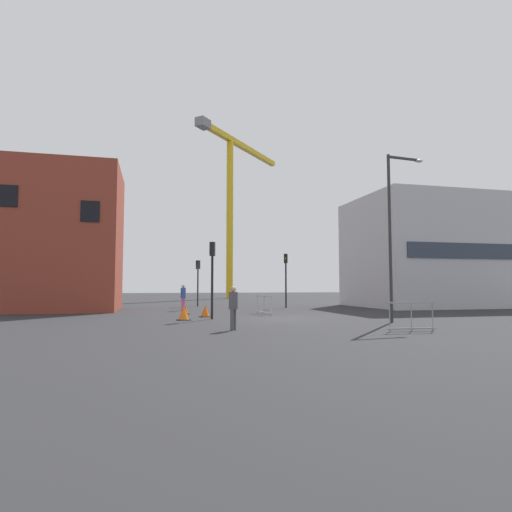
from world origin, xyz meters
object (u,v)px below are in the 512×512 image
at_px(traffic_light_crosswalk, 198,275).
at_px(traffic_light_median, 212,267).
at_px(streetlamp_tall, 394,223).
at_px(pedestrian_waiting, 183,295).
at_px(traffic_cone_on_verge, 205,311).
at_px(construction_crane, 232,187).
at_px(traffic_cone_striped, 184,313).
at_px(traffic_light_island, 286,272).
at_px(pedestrian_walking, 233,305).
at_px(traffic_cone_by_barrier, 185,310).

relative_size(traffic_light_crosswalk, traffic_light_median, 0.96).
xyz_separation_m(streetlamp_tall, pedestrian_waiting, (-8.79, 11.62, -3.55)).
bearing_deg(traffic_cone_on_verge, construction_crane, 77.21).
relative_size(pedestrian_waiting, traffic_cone_striped, 2.58).
bearing_deg(traffic_light_median, traffic_light_island, 54.06).
bearing_deg(streetlamp_tall, pedestrian_waiting, 127.11).
bearing_deg(streetlamp_tall, pedestrian_walking, -168.22).
bearing_deg(traffic_light_island, pedestrian_waiting, -166.95).
height_order(construction_crane, traffic_light_median, construction_crane).
bearing_deg(streetlamp_tall, traffic_cone_on_verge, 145.58).
height_order(pedestrian_waiting, traffic_cone_striped, pedestrian_waiting).
xyz_separation_m(traffic_light_crosswalk, pedestrian_walking, (-0.60, -19.00, -1.57)).
height_order(streetlamp_tall, traffic_light_median, streetlamp_tall).
bearing_deg(construction_crane, traffic_cone_striped, -104.11).
bearing_deg(traffic_cone_by_barrier, traffic_light_median, -76.70).
distance_m(traffic_light_median, traffic_cone_striped, 2.71).
height_order(pedestrian_walking, pedestrian_waiting, pedestrian_waiting).
distance_m(traffic_light_crosswalk, traffic_light_median, 13.48).
height_order(traffic_light_island, traffic_light_median, traffic_light_island).
bearing_deg(pedestrian_walking, streetlamp_tall, 11.78).
distance_m(traffic_light_crosswalk, traffic_cone_by_barrier, 9.63).
bearing_deg(traffic_light_crosswalk, traffic_cone_striped, -98.57).
bearing_deg(traffic_light_median, traffic_cone_striped, -169.24).
xyz_separation_m(traffic_light_median, pedestrian_walking, (0.05, -5.54, -1.66)).
bearing_deg(streetlamp_tall, traffic_light_median, 153.67).
xyz_separation_m(construction_crane, traffic_light_median, (-7.41, -34.85, -12.50)).
bearing_deg(construction_crane, pedestrian_waiting, -107.03).
height_order(construction_crane, pedestrian_waiting, construction_crane).
bearing_deg(traffic_light_crosswalk, traffic_cone_by_barrier, -100.20).
bearing_deg(traffic_cone_striped, traffic_light_median, 10.76).
relative_size(pedestrian_walking, traffic_cone_on_verge, 2.54).
height_order(traffic_light_island, traffic_light_crosswalk, traffic_light_island).
xyz_separation_m(pedestrian_walking, pedestrian_waiting, (-0.95, 13.25, 0.07)).
bearing_deg(traffic_light_island, traffic_cone_striped, -130.36).
bearing_deg(pedestrian_waiting, traffic_cone_striped, -93.69).
xyz_separation_m(traffic_light_crosswalk, pedestrian_waiting, (-1.55, -5.74, -1.50)).
distance_m(construction_crane, pedestrian_waiting, 31.68).
relative_size(streetlamp_tall, pedestrian_waiting, 4.43).
xyz_separation_m(traffic_light_island, pedestrian_walking, (-6.86, -15.06, -1.79)).
xyz_separation_m(streetlamp_tall, traffic_cone_striped, (-9.31, 3.63, -4.26)).
height_order(traffic_light_median, traffic_cone_on_verge, traffic_light_median).
relative_size(traffic_light_crosswalk, pedestrian_waiting, 2.13).
relative_size(pedestrian_walking, traffic_cone_striped, 2.42).
xyz_separation_m(traffic_light_crosswalk, traffic_light_median, (-0.65, -13.46, 0.09)).
bearing_deg(construction_crane, pedestrian_walking, -100.33).
xyz_separation_m(traffic_light_island, traffic_cone_striped, (-8.32, -9.80, -2.42)).
xyz_separation_m(streetlamp_tall, traffic_cone_on_verge, (-8.03, 5.50, -4.27)).
distance_m(traffic_light_crosswalk, traffic_cone_on_verge, 12.09).
bearing_deg(pedestrian_waiting, traffic_light_crosswalk, 74.86).
xyz_separation_m(construction_crane, traffic_light_crosswalk, (-6.76, -21.39, -12.59)).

